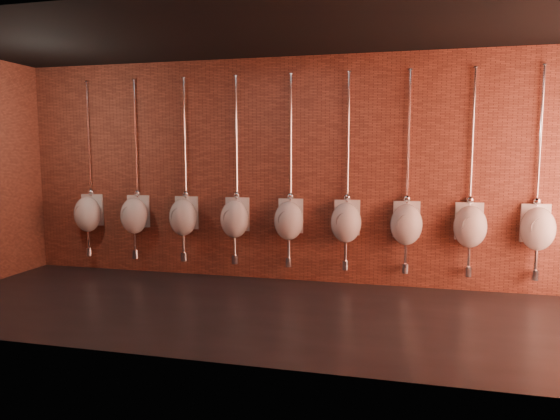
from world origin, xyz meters
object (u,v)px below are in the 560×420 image
Objects in this scene: urinal_5 at (346,221)px; urinal_3 at (235,218)px; urinal_7 at (470,225)px; urinal_1 at (134,215)px; urinal_8 at (538,228)px; urinal_2 at (183,216)px; urinal_4 at (289,220)px; urinal_6 at (406,223)px; urinal_0 at (88,213)px.

urinal_3 is at bearing 180.00° from urinal_5.
urinal_5 is 1.00× the size of urinal_7.
urinal_1 is at bearing 180.00° from urinal_3.
urinal_2 is at bearing 180.00° from urinal_8.
urinal_3 is 1.00× the size of urinal_4.
urinal_6 is at bearing 0.00° from urinal_5.
urinal_4 is 0.81m from urinal_5.
urinal_1 and urinal_8 have the same top height.
urinal_0 and urinal_8 have the same top height.
urinal_6 is 1.00× the size of urinal_7.
urinal_4 is at bearing 180.00° from urinal_8.
urinal_7 is 1.00× the size of urinal_8.
urinal_4 and urinal_8 have the same top height.
urinal_1 is at bearing 180.00° from urinal_2.
urinal_7 is (5.67, 0.00, 0.00)m from urinal_0.
urinal_5 is (4.05, 0.00, 0.00)m from urinal_0.
urinal_0 is 0.81m from urinal_1.
urinal_4 and urinal_6 have the same top height.
urinal_3 is 1.00× the size of urinal_8.
urinal_0 is 1.00× the size of urinal_8.
urinal_0 is 1.00× the size of urinal_1.
urinal_5 is at bearing 0.00° from urinal_2.
urinal_1 is at bearing 180.00° from urinal_7.
urinal_6 is at bearing 0.00° from urinal_3.
urinal_2 is 2.43m from urinal_5.
urinal_4 is 1.62m from urinal_6.
urinal_7 is (2.43, 0.00, 0.00)m from urinal_4.
urinal_0 and urinal_4 have the same top height.
urinal_0 is 2.43m from urinal_3.
urinal_6 is at bearing 0.00° from urinal_2.
urinal_2 is 1.62m from urinal_4.
urinal_7 is (4.05, 0.00, 0.00)m from urinal_2.
urinal_3 and urinal_4 have the same top height.
urinal_3 is 3.24m from urinal_7.
urinal_8 is at bearing 0.00° from urinal_5.
urinal_0 is 1.00× the size of urinal_3.
urinal_3 is 1.00× the size of urinal_5.
urinal_7 is at bearing 0.00° from urinal_1.
urinal_0 is 1.00× the size of urinal_6.
urinal_2 is 1.00× the size of urinal_5.
urinal_0 is at bearing 180.00° from urinal_2.
urinal_2 is 4.05m from urinal_7.
urinal_8 is at bearing 0.00° from urinal_3.
urinal_4 is 1.00× the size of urinal_5.
urinal_8 is (4.86, 0.00, 0.00)m from urinal_2.
urinal_7 is at bearing 0.00° from urinal_2.
urinal_6 and urinal_7 have the same top height.
urinal_5 is 1.00× the size of urinal_6.
urinal_7 is (0.81, 0.00, 0.00)m from urinal_6.
urinal_0 is 1.00× the size of urinal_5.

